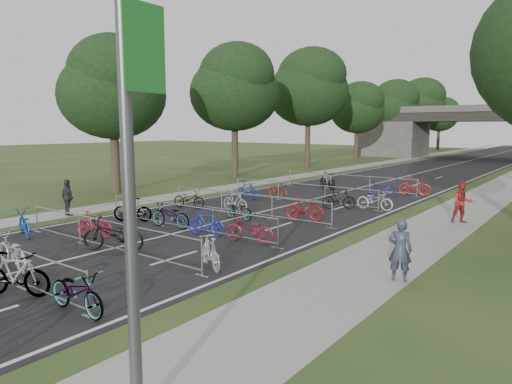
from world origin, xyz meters
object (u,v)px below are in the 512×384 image
(lamppost, at_px, (128,122))
(pedestrian_b, at_px, (462,203))
(pedestrian_c, at_px, (68,198))
(pedestrian_a, at_px, (400,250))
(overpass_bridge, at_px, (478,133))

(lamppost, distance_m, pedestrian_b, 17.84)
(pedestrian_c, bearing_deg, pedestrian_a, -172.40)
(pedestrian_c, bearing_deg, overpass_bridge, -90.71)
(overpass_bridge, relative_size, pedestrian_c, 17.68)
(overpass_bridge, xyz_separation_m, pedestrian_a, (9.20, -54.78, -2.66))
(lamppost, relative_size, pedestrian_c, 4.68)
(pedestrian_a, bearing_deg, lamppost, 68.66)
(pedestrian_a, relative_size, pedestrian_c, 1.00)
(pedestrian_a, height_order, pedestrian_c, pedestrian_c)
(pedestrian_a, bearing_deg, pedestrian_b, -101.90)
(overpass_bridge, xyz_separation_m, lamppost, (8.33, -63.00, 0.75))
(pedestrian_b, height_order, pedestrian_c, pedestrian_b)
(overpass_bridge, xyz_separation_m, pedestrian_b, (8.65, -45.48, -2.62))
(lamppost, xyz_separation_m, pedestrian_b, (0.32, 17.52, -3.37))
(pedestrian_b, distance_m, pedestrian_c, 18.22)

